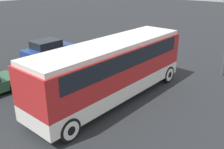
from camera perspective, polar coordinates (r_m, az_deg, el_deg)
The scene contains 3 objects.
ground_plane at distance 14.01m, azimuth 0.00°, elevation -5.56°, with size 120.00×120.00×0.00m, color #26282B.
tour_bus at distance 13.30m, azimuth 0.27°, elevation 2.08°, with size 10.05×2.59×3.25m.
parked_car_near at distance 21.40m, azimuth -14.46°, elevation 5.61°, with size 4.20×1.89×1.51m.
Camera 1 is at (-9.42, -8.15, 6.41)m, focal length 40.00 mm.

